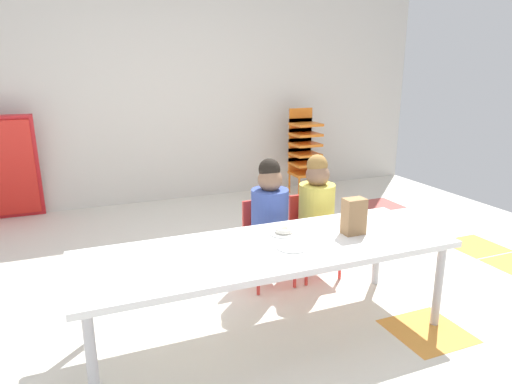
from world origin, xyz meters
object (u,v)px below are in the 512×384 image
Objects in this scene: paper_bag_brown at (354,216)px; seated_child_middle_seat at (316,205)px; donut_powdered_on_plate at (284,230)px; seated_child_near_camera at (269,211)px; craft_table at (269,253)px; paper_plate_near_edge at (284,233)px; paper_plate_center_table at (292,247)px; kid_chair_orange_stack at (304,147)px.

seated_child_middle_seat is at bearing 81.89° from paper_bag_brown.
paper_bag_brown is 2.02× the size of donut_powdered_on_plate.
paper_bag_brown is at bearing -64.27° from seated_child_near_camera.
donut_powdered_on_plate is at bearing -137.00° from seated_child_middle_seat.
paper_plate_near_edge reaches higher than craft_table.
paper_bag_brown is at bearing -22.02° from paper_plate_near_edge.
paper_plate_center_table reaches higher than craft_table.
donut_powdered_on_plate is at bearing 0.00° from paper_plate_near_edge.
donut_powdered_on_plate is (-0.47, -0.44, 0.02)m from seated_child_middle_seat.
paper_plate_center_table is at bearing -103.70° from donut_powdered_on_plate.
kid_chair_orange_stack is at bearing 60.67° from paper_plate_center_table.
paper_plate_near_edge is (-1.49, -2.53, -0.02)m from kid_chair_orange_stack.
craft_table is 0.14m from paper_plate_center_table.
paper_plate_center_table is at bearing -128.62° from seated_child_middle_seat.
kid_chair_orange_stack is at bearing 67.68° from paper_bag_brown.
seated_child_middle_seat is (0.37, 0.00, 0.00)m from seated_child_near_camera.
paper_plate_near_edge is (0.17, 0.15, 0.05)m from craft_table.
seated_child_middle_seat is 0.65m from donut_powdered_on_plate.
paper_bag_brown is at bearing -98.11° from seated_child_middle_seat.
craft_table is 9.67× the size of paper_bag_brown.
paper_plate_center_table is (-0.44, -0.06, -0.11)m from paper_bag_brown.
donut_powdered_on_plate is (0.00, 0.00, 0.02)m from paper_plate_near_edge.
donut_powdered_on_plate is (-0.39, 0.16, -0.09)m from paper_bag_brown.
paper_plate_near_edge is at bearing -102.75° from seated_child_near_camera.
paper_plate_near_edge is at bearing -137.00° from seated_child_middle_seat.
kid_chair_orange_stack is 5.78× the size of paper_plate_center_table.
kid_chair_orange_stack is at bearing 56.35° from seated_child_near_camera.
seated_child_near_camera is 5.10× the size of paper_plate_near_edge.
kid_chair_orange_stack is (1.02, 2.09, 0.02)m from seated_child_middle_seat.
seated_child_middle_seat is 5.10× the size of paper_plate_center_table.
paper_bag_brown is (0.29, -0.60, 0.11)m from seated_child_near_camera.
paper_plate_near_edge is 1.65× the size of donut_powdered_on_plate.
craft_table is at bearing -138.51° from donut_powdered_on_plate.
craft_table is 3.14m from kid_chair_orange_stack.
donut_powdered_on_plate is at bearing -102.75° from seated_child_near_camera.
seated_child_middle_seat reaches higher than paper_bag_brown.
donut_powdered_on_plate is (0.17, 0.15, 0.07)m from craft_table.
paper_bag_brown is (-0.08, -0.60, 0.11)m from seated_child_middle_seat.
craft_table is at bearing 179.04° from paper_bag_brown.
seated_child_near_camera reaches higher than paper_plate_center_table.
kid_chair_orange_stack is 9.53× the size of donut_powdered_on_plate.
paper_plate_near_edge is (-0.47, -0.44, 0.00)m from seated_child_middle_seat.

